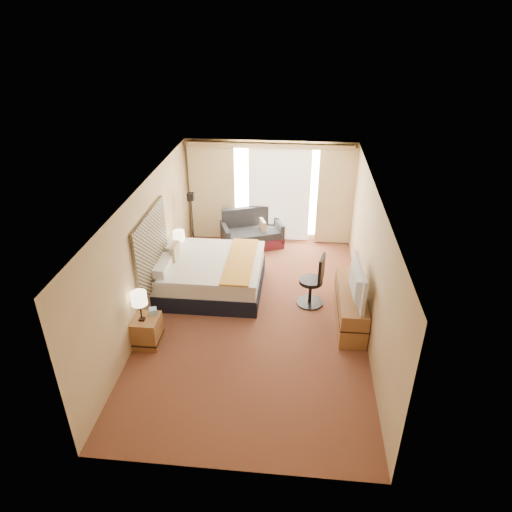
# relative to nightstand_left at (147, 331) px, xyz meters

# --- Properties ---
(floor) EXTENTS (4.20, 7.00, 0.02)m
(floor) POSITION_rel_nightstand_left_xyz_m (1.87, 1.05, -0.28)
(floor) COLOR maroon
(floor) RESTS_ON ground
(ceiling) EXTENTS (4.20, 7.00, 0.02)m
(ceiling) POSITION_rel_nightstand_left_xyz_m (1.87, 1.05, 2.33)
(ceiling) COLOR white
(ceiling) RESTS_ON wall_back
(wall_back) EXTENTS (4.20, 0.02, 2.60)m
(wall_back) POSITION_rel_nightstand_left_xyz_m (1.87, 4.55, 1.02)
(wall_back) COLOR tan
(wall_back) RESTS_ON ground
(wall_front) EXTENTS (4.20, 0.02, 2.60)m
(wall_front) POSITION_rel_nightstand_left_xyz_m (1.87, -2.45, 1.02)
(wall_front) COLOR tan
(wall_front) RESTS_ON ground
(wall_left) EXTENTS (0.02, 7.00, 2.60)m
(wall_left) POSITION_rel_nightstand_left_xyz_m (-0.23, 1.05, 1.02)
(wall_left) COLOR tan
(wall_left) RESTS_ON ground
(wall_right) EXTENTS (0.02, 7.00, 2.60)m
(wall_right) POSITION_rel_nightstand_left_xyz_m (3.97, 1.05, 1.02)
(wall_right) COLOR tan
(wall_right) RESTS_ON ground
(headboard) EXTENTS (0.06, 1.85, 1.50)m
(headboard) POSITION_rel_nightstand_left_xyz_m (-0.19, 1.25, 1.01)
(headboard) COLOR black
(headboard) RESTS_ON wall_left
(nightstand_left) EXTENTS (0.45, 0.52, 0.55)m
(nightstand_left) POSITION_rel_nightstand_left_xyz_m (0.00, 0.00, 0.00)
(nightstand_left) COLOR #935635
(nightstand_left) RESTS_ON floor
(nightstand_right) EXTENTS (0.45, 0.52, 0.55)m
(nightstand_right) POSITION_rel_nightstand_left_xyz_m (0.00, 2.50, 0.00)
(nightstand_right) COLOR #935635
(nightstand_right) RESTS_ON floor
(media_dresser) EXTENTS (0.50, 1.80, 0.70)m
(media_dresser) POSITION_rel_nightstand_left_xyz_m (3.70, 1.05, 0.07)
(media_dresser) COLOR #935635
(media_dresser) RESTS_ON floor
(window) EXTENTS (2.30, 0.02, 2.30)m
(window) POSITION_rel_nightstand_left_xyz_m (2.12, 4.52, 1.04)
(window) COLOR white
(window) RESTS_ON wall_back
(curtains) EXTENTS (4.12, 0.19, 2.56)m
(curtains) POSITION_rel_nightstand_left_xyz_m (1.87, 4.44, 1.13)
(curtains) COLOR beige
(curtains) RESTS_ON floor
(bed) EXTENTS (2.16, 1.97, 1.05)m
(bed) POSITION_rel_nightstand_left_xyz_m (0.81, 1.90, 0.11)
(bed) COLOR black
(bed) RESTS_ON floor
(loveseat) EXTENTS (1.68, 1.28, 0.93)m
(loveseat) POSITION_rel_nightstand_left_xyz_m (1.46, 4.09, 0.03)
(loveseat) COLOR #551823
(loveseat) RESTS_ON floor
(floor_lamp) EXTENTS (0.21, 0.21, 1.65)m
(floor_lamp) POSITION_rel_nightstand_left_xyz_m (0.13, 3.35, 0.89)
(floor_lamp) COLOR black
(floor_lamp) RESTS_ON floor
(desk_chair) EXTENTS (0.55, 0.55, 1.13)m
(desk_chair) POSITION_rel_nightstand_left_xyz_m (3.00, 1.56, 0.23)
(desk_chair) COLOR black
(desk_chair) RESTS_ON floor
(lamp_left) EXTENTS (0.27, 0.27, 0.58)m
(lamp_left) POSITION_rel_nightstand_left_xyz_m (-0.05, -0.05, 0.72)
(lamp_left) COLOR black
(lamp_left) RESTS_ON nightstand_left
(lamp_right) EXTENTS (0.26, 0.26, 0.54)m
(lamp_right) POSITION_rel_nightstand_left_xyz_m (0.02, 2.48, 0.69)
(lamp_right) COLOR black
(lamp_right) RESTS_ON nightstand_right
(tissue_box) EXTENTS (0.17, 0.17, 0.12)m
(tissue_box) POSITION_rel_nightstand_left_xyz_m (0.10, 0.14, 0.34)
(tissue_box) COLOR #80AAC7
(tissue_box) RESTS_ON nightstand_left
(telephone) EXTENTS (0.17, 0.13, 0.06)m
(telephone) POSITION_rel_nightstand_left_xyz_m (0.03, 2.38, 0.31)
(telephone) COLOR black
(telephone) RESTS_ON nightstand_right
(television) EXTENTS (0.22, 1.20, 0.68)m
(television) POSITION_rel_nightstand_left_xyz_m (3.65, 0.81, 0.77)
(television) COLOR black
(television) RESTS_ON media_dresser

